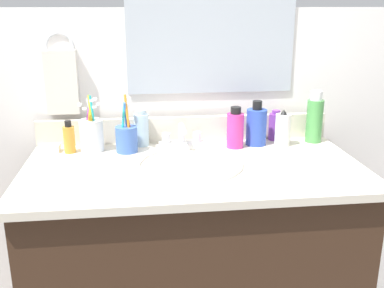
{
  "coord_description": "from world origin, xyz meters",
  "views": [
    {
      "loc": [
        -0.16,
        -1.3,
        1.31
      ],
      "look_at": [
        -0.01,
        0.0,
        0.9
      ],
      "focal_mm": 41.98,
      "sensor_mm": 36.0,
      "label": 1
    }
  ],
  "objects_px": {
    "bottle_toner_green": "(315,119)",
    "cup_white_ceramic": "(92,134)",
    "bottle_soap_pink": "(235,129)",
    "faucet": "(182,139)",
    "bottle_oil_amber": "(69,139)",
    "bottle_shampoo_blue": "(256,126)",
    "bottle_lotion_white": "(283,129)",
    "soap_bar": "(50,148)",
    "hand_towel": "(62,82)",
    "bottle_gel_clear": "(141,129)",
    "bottle_cream_purple": "(275,126)",
    "cup_blue_plastic": "(127,138)"
  },
  "relations": [
    {
      "from": "bottle_oil_amber",
      "to": "soap_bar",
      "type": "distance_m",
      "value": 0.08
    },
    {
      "from": "bottle_soap_pink",
      "to": "faucet",
      "type": "bearing_deg",
      "value": 169.44
    },
    {
      "from": "bottle_toner_green",
      "to": "bottle_lotion_white",
      "type": "bearing_deg",
      "value": -165.54
    },
    {
      "from": "soap_bar",
      "to": "bottle_toner_green",
      "type": "bearing_deg",
      "value": 0.51
    },
    {
      "from": "faucet",
      "to": "bottle_shampoo_blue",
      "type": "xyz_separation_m",
      "value": [
        0.26,
        -0.01,
        0.04
      ]
    },
    {
      "from": "bottle_lotion_white",
      "to": "soap_bar",
      "type": "xyz_separation_m",
      "value": [
        -0.8,
        0.02,
        -0.05
      ]
    },
    {
      "from": "bottle_gel_clear",
      "to": "cup_white_ceramic",
      "type": "height_order",
      "value": "cup_white_ceramic"
    },
    {
      "from": "soap_bar",
      "to": "bottle_lotion_white",
      "type": "bearing_deg",
      "value": -1.75
    },
    {
      "from": "hand_towel",
      "to": "bottle_shampoo_blue",
      "type": "bearing_deg",
      "value": -8.34
    },
    {
      "from": "hand_towel",
      "to": "bottle_gel_clear",
      "type": "distance_m",
      "value": 0.32
    },
    {
      "from": "bottle_oil_amber",
      "to": "bottle_lotion_white",
      "type": "height_order",
      "value": "bottle_lotion_white"
    },
    {
      "from": "bottle_soap_pink",
      "to": "bottle_cream_purple",
      "type": "bearing_deg",
      "value": 23.84
    },
    {
      "from": "bottle_lotion_white",
      "to": "bottle_toner_green",
      "type": "distance_m",
      "value": 0.13
    },
    {
      "from": "bottle_gel_clear",
      "to": "cup_white_ceramic",
      "type": "xyz_separation_m",
      "value": [
        -0.17,
        -0.04,
        -0.0
      ]
    },
    {
      "from": "cup_white_ceramic",
      "to": "soap_bar",
      "type": "relative_size",
      "value": 3.02
    },
    {
      "from": "bottle_shampoo_blue",
      "to": "bottle_cream_purple",
      "type": "bearing_deg",
      "value": 30.97
    },
    {
      "from": "bottle_shampoo_blue",
      "to": "bottle_lotion_white",
      "type": "distance_m",
      "value": 0.09
    },
    {
      "from": "bottle_oil_amber",
      "to": "bottle_soap_pink",
      "type": "height_order",
      "value": "bottle_soap_pink"
    },
    {
      "from": "soap_bar",
      "to": "faucet",
      "type": "bearing_deg",
      "value": 1.24
    },
    {
      "from": "bottle_lotion_white",
      "to": "bottle_shampoo_blue",
      "type": "bearing_deg",
      "value": 166.08
    },
    {
      "from": "hand_towel",
      "to": "bottle_lotion_white",
      "type": "height_order",
      "value": "hand_towel"
    },
    {
      "from": "bottle_lotion_white",
      "to": "soap_bar",
      "type": "bearing_deg",
      "value": 178.25
    },
    {
      "from": "cup_white_ceramic",
      "to": "cup_blue_plastic",
      "type": "xyz_separation_m",
      "value": [
        0.12,
        -0.03,
        -0.01
      ]
    },
    {
      "from": "bottle_cream_purple",
      "to": "bottle_gel_clear",
      "type": "height_order",
      "value": "bottle_gel_clear"
    },
    {
      "from": "bottle_toner_green",
      "to": "bottle_shampoo_blue",
      "type": "bearing_deg",
      "value": -177.2
    },
    {
      "from": "bottle_gel_clear",
      "to": "bottle_shampoo_blue",
      "type": "bearing_deg",
      "value": -5.51
    },
    {
      "from": "cup_white_ceramic",
      "to": "bottle_gel_clear",
      "type": "bearing_deg",
      "value": 13.52
    },
    {
      "from": "bottle_gel_clear",
      "to": "cup_blue_plastic",
      "type": "distance_m",
      "value": 0.08
    },
    {
      "from": "bottle_toner_green",
      "to": "cup_white_ceramic",
      "type": "bearing_deg",
      "value": -179.12
    },
    {
      "from": "faucet",
      "to": "bottle_oil_amber",
      "type": "height_order",
      "value": "bottle_oil_amber"
    },
    {
      "from": "bottle_oil_amber",
      "to": "bottle_gel_clear",
      "type": "distance_m",
      "value": 0.25
    },
    {
      "from": "hand_towel",
      "to": "bottle_oil_amber",
      "type": "distance_m",
      "value": 0.21
    },
    {
      "from": "bottle_toner_green",
      "to": "bottle_gel_clear",
      "type": "relative_size",
      "value": 1.45
    },
    {
      "from": "soap_bar",
      "to": "cup_blue_plastic",
      "type": "bearing_deg",
      "value": -6.61
    },
    {
      "from": "hand_towel",
      "to": "bottle_gel_clear",
      "type": "height_order",
      "value": "hand_towel"
    },
    {
      "from": "soap_bar",
      "to": "bottle_shampoo_blue",
      "type": "bearing_deg",
      "value": -0.19
    },
    {
      "from": "faucet",
      "to": "bottle_oil_amber",
      "type": "bearing_deg",
      "value": -176.39
    },
    {
      "from": "bottle_lotion_white",
      "to": "bottle_gel_clear",
      "type": "height_order",
      "value": "bottle_lotion_white"
    },
    {
      "from": "hand_towel",
      "to": "cup_white_ceramic",
      "type": "bearing_deg",
      "value": -45.01
    },
    {
      "from": "bottle_toner_green",
      "to": "bottle_gel_clear",
      "type": "height_order",
      "value": "bottle_toner_green"
    },
    {
      "from": "bottle_oil_amber",
      "to": "bottle_shampoo_blue",
      "type": "height_order",
      "value": "bottle_shampoo_blue"
    },
    {
      "from": "cup_blue_plastic",
      "to": "soap_bar",
      "type": "relative_size",
      "value": 3.09
    },
    {
      "from": "bottle_soap_pink",
      "to": "cup_white_ceramic",
      "type": "distance_m",
      "value": 0.49
    },
    {
      "from": "bottle_cream_purple",
      "to": "faucet",
      "type": "bearing_deg",
      "value": -173.58
    },
    {
      "from": "bottle_soap_pink",
      "to": "bottle_lotion_white",
      "type": "relative_size",
      "value": 1.1
    },
    {
      "from": "bottle_cream_purple",
      "to": "soap_bar",
      "type": "distance_m",
      "value": 0.8
    },
    {
      "from": "bottle_lotion_white",
      "to": "bottle_toner_green",
      "type": "xyz_separation_m",
      "value": [
        0.13,
        0.03,
        0.03
      ]
    },
    {
      "from": "bottle_toner_green",
      "to": "soap_bar",
      "type": "xyz_separation_m",
      "value": [
        -0.93,
        -0.01,
        -0.07
      ]
    },
    {
      "from": "bottle_cream_purple",
      "to": "bottle_toner_green",
      "type": "height_order",
      "value": "bottle_toner_green"
    },
    {
      "from": "bottle_lotion_white",
      "to": "cup_blue_plastic",
      "type": "height_order",
      "value": "cup_blue_plastic"
    }
  ]
}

